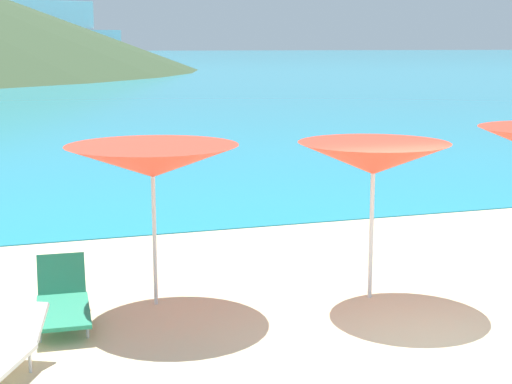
{
  "coord_description": "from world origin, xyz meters",
  "views": [
    {
      "loc": [
        -4.63,
        -7.35,
        3.38
      ],
      "look_at": [
        -1.09,
        3.52,
        1.2
      ],
      "focal_mm": 54.21,
      "sensor_mm": 36.0,
      "label": 1
    }
  ],
  "objects_px": {
    "umbrella_3": "(153,161)",
    "cruise_ship": "(8,31)",
    "lounge_chair_2": "(62,300)",
    "umbrella_4": "(373,159)"
  },
  "relations": [
    {
      "from": "umbrella_3",
      "to": "cruise_ship",
      "type": "height_order",
      "value": "cruise_ship"
    },
    {
      "from": "umbrella_3",
      "to": "lounge_chair_2",
      "type": "relative_size",
      "value": 1.48
    },
    {
      "from": "umbrella_4",
      "to": "lounge_chair_2",
      "type": "bearing_deg",
      "value": 175.46
    },
    {
      "from": "lounge_chair_2",
      "to": "umbrella_3",
      "type": "bearing_deg",
      "value": 17.7
    },
    {
      "from": "umbrella_3",
      "to": "cruise_ship",
      "type": "xyz_separation_m",
      "value": [
        0.76,
        236.99,
        5.43
      ]
    },
    {
      "from": "cruise_ship",
      "to": "umbrella_3",
      "type": "bearing_deg",
      "value": -101.63
    },
    {
      "from": "umbrella_4",
      "to": "cruise_ship",
      "type": "bearing_deg",
      "value": 90.5
    },
    {
      "from": "umbrella_4",
      "to": "lounge_chair_2",
      "type": "distance_m",
      "value": 4.37
    },
    {
      "from": "umbrella_3",
      "to": "umbrella_4",
      "type": "xyz_separation_m",
      "value": [
        2.82,
        -0.63,
        -0.01
      ]
    },
    {
      "from": "umbrella_3",
      "to": "lounge_chair_2",
      "type": "bearing_deg",
      "value": -165.75
    }
  ]
}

